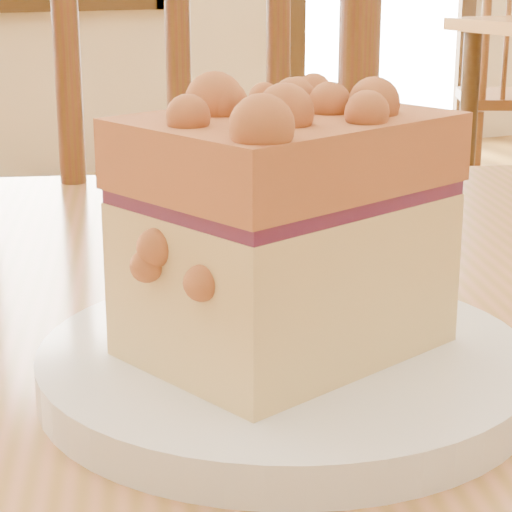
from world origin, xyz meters
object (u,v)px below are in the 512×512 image
(cafe_table_main, at_px, (411,483))
(cafe_chair_main, at_px, (126,355))
(cake_slice, at_px, (284,223))
(plate, at_px, (285,367))

(cafe_table_main, bearing_deg, cafe_chair_main, 108.42)
(cafe_table_main, height_order, cafe_chair_main, cafe_chair_main)
(cake_slice, bearing_deg, plate, -56.67)
(cafe_chair_main, relative_size, cake_slice, 6.85)
(cafe_table_main, distance_m, cake_slice, 0.23)
(cafe_chair_main, bearing_deg, cafe_table_main, 87.40)
(cafe_chair_main, distance_m, cake_slice, 0.70)
(plate, xyz_separation_m, cake_slice, (-0.00, 0.00, 0.07))
(cafe_table_main, bearing_deg, plate, -131.86)
(cafe_table_main, xyz_separation_m, cake_slice, (-0.12, -0.07, 0.19))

